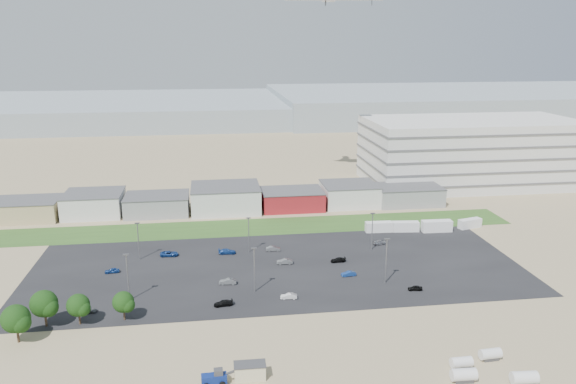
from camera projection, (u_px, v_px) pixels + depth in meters
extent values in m
plane|color=#917C5C|center=(266.00, 305.00, 118.38)|extent=(700.00, 700.00, 0.00)
cube|color=black|center=(278.00, 268.00, 138.18)|extent=(120.00, 50.00, 0.01)
cube|color=#30531F|center=(248.00, 227.00, 168.10)|extent=(160.00, 16.00, 0.02)
cube|color=silver|center=(471.00, 151.00, 218.12)|extent=(80.00, 40.00, 25.00)
imported|color=navy|center=(349.00, 274.00, 133.04)|extent=(3.63, 1.53, 1.16)
imported|color=black|center=(415.00, 288.00, 125.41)|extent=(3.34, 1.67, 1.09)
imported|color=black|center=(223.00, 303.00, 118.05)|extent=(4.20, 2.09, 1.17)
imported|color=#595B5E|center=(228.00, 281.00, 128.57)|extent=(4.14, 1.84, 1.32)
imported|color=navy|center=(112.00, 271.00, 134.88)|extent=(3.54, 1.68, 1.17)
imported|color=navy|center=(227.00, 251.00, 146.98)|extent=(4.61, 2.05, 1.32)
imported|color=#595B5E|center=(285.00, 261.00, 140.27)|extent=(4.08, 1.69, 1.31)
imported|color=#A5A5AA|center=(380.00, 242.00, 153.60)|extent=(3.99, 1.98, 1.31)
imported|color=navy|center=(169.00, 254.00, 145.42)|extent=(4.85, 2.51, 1.31)
imported|color=#595B5E|center=(87.00, 310.00, 115.20)|extent=(4.04, 1.94, 1.14)
imported|color=#595B5E|center=(273.00, 249.00, 149.10)|extent=(3.87, 1.55, 1.25)
imported|color=black|center=(338.00, 260.00, 141.54)|extent=(3.91, 1.73, 1.12)
imported|color=silver|center=(289.00, 296.00, 121.29)|extent=(3.68, 1.53, 1.18)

